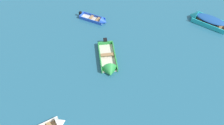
% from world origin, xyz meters
% --- Properties ---
extents(rowboat_blue_far_left, '(3.23, 2.66, 0.92)m').
position_xyz_m(rowboat_blue_far_left, '(-0.46, 28.15, 0.18)').
color(rowboat_blue_far_left, beige).
rests_on(rowboat_blue_far_left, ground_plane).
extents(rowboat_turquoise_far_back, '(4.10, 4.13, 1.46)m').
position_xyz_m(rowboat_turquoise_far_back, '(11.31, 25.98, 0.39)').
color(rowboat_turquoise_far_back, '#99754C').
rests_on(rowboat_turquoise_far_back, ground_plane).
extents(rowboat_green_outer_right, '(1.75, 4.68, 1.42)m').
position_xyz_m(rowboat_green_outer_right, '(-0.36, 21.23, 0.21)').
color(rowboat_green_outer_right, beige).
rests_on(rowboat_green_outer_right, ground_plane).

